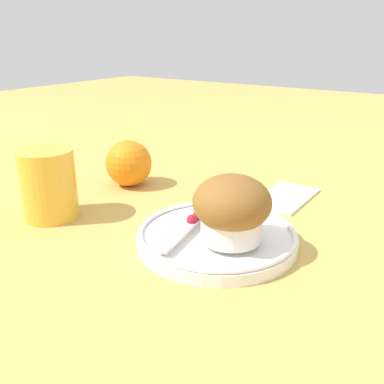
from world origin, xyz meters
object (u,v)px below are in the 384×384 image
Objects in this scene: orange_fruit at (129,163)px; butter_knife at (196,218)px; juice_glass at (49,184)px; muffin at (232,208)px.

butter_knife is at bearing -115.11° from orange_fruit.
juice_glass reaches higher than butter_knife.
butter_knife is at bearing -71.03° from juice_glass.
orange_fruit is at bearing -0.35° from juice_glass.
orange_fruit is (0.11, 0.26, -0.02)m from muffin.
butter_knife is at bearing 70.54° from muffin.
muffin is 0.08m from butter_knife.
juice_glass is (-0.07, 0.20, 0.03)m from butter_knife.
butter_knife is 2.00× the size of juice_glass.
muffin is at bearing -120.01° from butter_knife.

